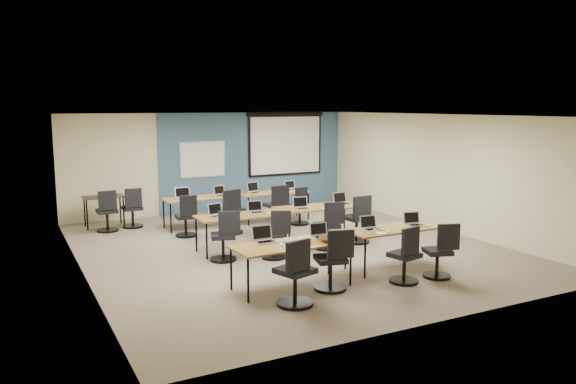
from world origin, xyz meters
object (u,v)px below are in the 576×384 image
task_chair_7 (358,223)px  task_chair_9 (231,215)px  whiteboard (203,160)px  task_chair_6 (329,230)px  laptop_11 (291,187)px  laptop_5 (256,210)px  spare_chair_b (107,215)px  training_table_front_left (292,246)px  training_table_front_right (393,231)px  laptop_0 (264,238)px  laptop_6 (302,206)px  task_chair_8 (186,220)px  spare_chair_a (133,211)px  training_table_mid_right (318,208)px  task_chair_4 (225,240)px  utility_table (104,200)px  laptop_1 (321,234)px  task_chair_11 (300,209)px  task_chair_2 (406,260)px  task_chair_10 (278,210)px  task_chair_1 (333,265)px  task_chair_5 (276,239)px  training_table_mid_left (241,217)px  laptop_9 (221,193)px  laptop_4 (217,213)px  task_chair_0 (296,278)px  laptop_2 (371,226)px  projector_screen (286,141)px  task_chair_3 (440,256)px  laptop_8 (184,196)px  training_table_back_right (274,194)px

task_chair_7 → task_chair_9: size_ratio=1.00×
whiteboard → task_chair_6: bearing=-78.8°
laptop_11 → laptop_5: bearing=-136.3°
spare_chair_b → training_table_front_left: bearing=-72.5°
training_table_front_right → laptop_0: (-2.48, 0.13, 0.11)m
laptop_6 → training_table_front_right: bearing=-70.4°
laptop_6 → task_chair_8: bearing=148.8°
task_chair_8 → spare_chair_a: spare_chair_a is taller
laptop_5 → laptop_0: bearing=-108.7°
training_table_front_right → task_chair_7: 1.88m
training_table_mid_right → task_chair_4: 2.55m
task_chair_9 → utility_table: size_ratio=1.08×
laptop_1 → task_chair_8: (-1.07, 4.04, -0.40)m
task_chair_6 → laptop_5: bearing=157.9°
whiteboard → task_chair_11: whiteboard is taller
task_chair_2 → task_chair_10: task_chair_10 is taller
task_chair_1 → task_chair_5: (0.00, 2.08, -0.02)m
spare_chair_b → training_table_mid_left: bearing=-56.3°
task_chair_2 → task_chair_8: (-2.21, 4.86, -0.01)m
laptop_9 → laptop_0: bearing=-121.4°
task_chair_5 → task_chair_1: bearing=-67.6°
task_chair_2 → laptop_4: size_ratio=2.93×
task_chair_2 → task_chair_9: (-1.22, 4.68, 0.03)m
task_chair_0 → laptop_6: size_ratio=3.12×
laptop_2 → laptop_5: bearing=119.6°
projector_screen → task_chair_5: projector_screen is taller
task_chair_1 → laptop_5: size_ratio=3.21×
task_chair_2 → laptop_4: (-2.06, 3.30, 0.39)m
task_chair_7 → laptop_11: 3.13m
laptop_9 → spare_chair_b: 2.67m
laptop_1 → laptop_11: size_ratio=1.02×
task_chair_3 → task_chair_5: size_ratio=1.01×
task_chair_10 → laptop_0: bearing=-123.7°
task_chair_5 → laptop_8: 3.40m
task_chair_7 → task_chair_11: task_chair_7 is taller
laptop_2 → task_chair_3: bearing=-47.2°
laptop_1 → task_chair_6: bearing=61.2°
task_chair_7 → spare_chair_b: size_ratio=1.06×
task_chair_1 → task_chair_9: task_chair_9 is taller
training_table_front_left → laptop_0: size_ratio=5.57×
task_chair_5 → laptop_11: laptop_11 is taller
task_chair_11 → laptop_5: bearing=-157.1°
training_table_mid_right → task_chair_8: bearing=151.6°
task_chair_7 → utility_table: 6.13m
spare_chair_a → laptop_5: bearing=-60.0°
whiteboard → laptop_8: 2.20m
task_chair_0 → laptop_11: task_chair_0 is taller
task_chair_11 → laptop_9: bearing=137.2°
training_table_back_right → laptop_0: 5.18m
training_table_mid_left → task_chair_4: size_ratio=1.85×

